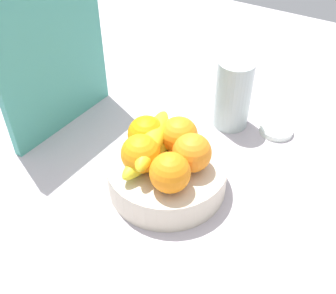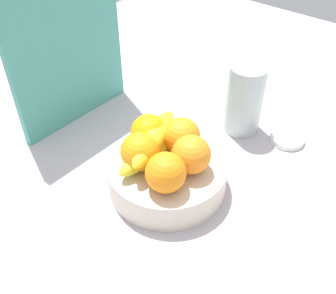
# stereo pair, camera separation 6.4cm
# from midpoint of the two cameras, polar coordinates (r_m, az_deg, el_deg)

# --- Properties ---
(ground_plane) EXTENTS (1.80, 1.40, 0.03)m
(ground_plane) POSITION_cam_midpoint_polar(r_m,az_deg,el_deg) (0.82, -1.65, -5.34)
(ground_plane) COLOR #B8AEB5
(fruit_bowl) EXTENTS (0.23, 0.23, 0.06)m
(fruit_bowl) POSITION_cam_midpoint_polar(r_m,az_deg,el_deg) (0.77, -2.37, -4.02)
(fruit_bowl) COLOR beige
(fruit_bowl) RESTS_ON ground_plane
(orange_front_left) EXTENTS (0.07, 0.07, 0.07)m
(orange_front_left) POSITION_cam_midpoint_polar(r_m,az_deg,el_deg) (0.72, 0.83, -0.91)
(orange_front_left) COLOR orange
(orange_front_left) RESTS_ON fruit_bowl
(orange_front_right) EXTENTS (0.07, 0.07, 0.07)m
(orange_front_right) POSITION_cam_midpoint_polar(r_m,az_deg,el_deg) (0.76, -1.03, 1.63)
(orange_front_right) COLOR orange
(orange_front_right) RESTS_ON fruit_bowl
(orange_center) EXTENTS (0.07, 0.07, 0.07)m
(orange_center) POSITION_cam_midpoint_polar(r_m,az_deg,el_deg) (0.76, -5.44, 1.70)
(orange_center) COLOR orange
(orange_center) RESTS_ON fruit_bowl
(orange_back_left) EXTENTS (0.07, 0.07, 0.07)m
(orange_back_left) POSITION_cam_midpoint_polar(r_m,az_deg,el_deg) (0.72, -6.39, -1.04)
(orange_back_left) COLOR orange
(orange_back_left) RESTS_ON fruit_bowl
(orange_back_right) EXTENTS (0.07, 0.07, 0.07)m
(orange_back_right) POSITION_cam_midpoint_polar(r_m,az_deg,el_deg) (0.68, -2.41, -3.72)
(orange_back_right) COLOR orange
(orange_back_right) RESTS_ON fruit_bowl
(banana_bunch) EXTENTS (0.18, 0.09, 0.06)m
(banana_bunch) POSITION_cam_midpoint_polar(r_m,az_deg,el_deg) (0.74, -4.70, 0.13)
(banana_bunch) COLOR yellow
(banana_bunch) RESTS_ON fruit_bowl
(cutting_board) EXTENTS (0.28, 0.04, 0.36)m
(cutting_board) POSITION_cam_midpoint_polar(r_m,az_deg,el_deg) (0.89, -18.08, 12.47)
(cutting_board) COLOR teal
(cutting_board) RESTS_ON ground_plane
(thermos_tumbler) EXTENTS (0.08, 0.08, 0.16)m
(thermos_tumbler) POSITION_cam_midpoint_polar(r_m,az_deg,el_deg) (0.90, 7.11, 7.29)
(thermos_tumbler) COLOR #B0C1BE
(thermos_tumbler) RESTS_ON ground_plane
(jar_lid) EXTENTS (0.07, 0.07, 0.01)m
(jar_lid) POSITION_cam_midpoint_polar(r_m,az_deg,el_deg) (0.94, 13.08, 2.31)
(jar_lid) COLOR white
(jar_lid) RESTS_ON ground_plane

